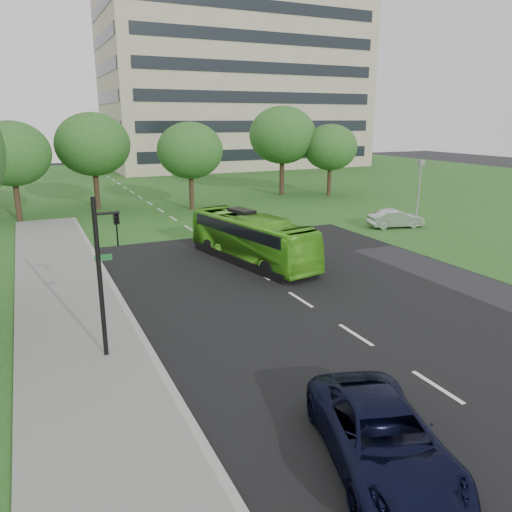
# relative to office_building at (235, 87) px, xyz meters

# --- Properties ---
(ground) EXTENTS (160.00, 160.00, 0.00)m
(ground) POSITION_rel_office_building_xyz_m (-21.96, -61.96, -12.50)
(ground) COLOR black
(ground) RESTS_ON ground
(street_surfaces) EXTENTS (120.00, 120.00, 0.15)m
(street_surfaces) POSITION_rel_office_building_xyz_m (-22.34, -39.21, -12.47)
(street_surfaces) COLOR black
(street_surfaces) RESTS_ON ground
(office_building) EXTENTS (40.10, 20.10, 25.00)m
(office_building) POSITION_rel_office_building_xyz_m (0.00, 0.00, 0.00)
(office_building) COLOR #9F917B
(office_building) RESTS_ON ground
(tree_park_a) EXTENTS (5.61, 5.61, 7.46)m
(tree_park_a) POSITION_rel_office_building_xyz_m (-32.87, -36.06, -7.44)
(tree_park_a) COLOR black
(tree_park_a) RESTS_ON ground
(tree_park_b) EXTENTS (6.18, 6.18, 8.11)m
(tree_park_b) POSITION_rel_office_building_xyz_m (-26.67, -32.90, -7.03)
(tree_park_b) COLOR black
(tree_park_b) RESTS_ON ground
(tree_park_c) EXTENTS (5.52, 5.52, 7.33)m
(tree_park_c) POSITION_rel_office_building_xyz_m (-19.33, -36.56, -7.52)
(tree_park_c) COLOR black
(tree_park_c) RESTS_ON ground
(tree_park_d) EXTENTS (6.66, 6.66, 8.81)m
(tree_park_d) POSITION_rel_office_building_xyz_m (-8.36, -32.26, -6.54)
(tree_park_d) COLOR black
(tree_park_d) RESTS_ON ground
(tree_park_e) EXTENTS (5.31, 5.31, 7.07)m
(tree_park_e) POSITION_rel_office_building_xyz_m (-4.30, -34.81, -7.69)
(tree_park_e) COLOR black
(tree_park_e) RESTS_ON ground
(bus) EXTENTS (3.94, 9.50, 2.58)m
(bus) POSITION_rel_office_building_xyz_m (-21.39, -53.57, -11.21)
(bus) COLOR #57B923
(bus) RESTS_ON ground
(sedan) EXTENTS (4.13, 2.19, 1.30)m
(sedan) POSITION_rel_office_building_xyz_m (-8.41, -49.86, -11.85)
(sedan) COLOR #B7B6BB
(sedan) RESTS_ON ground
(suv) EXTENTS (3.72, 5.59, 1.43)m
(suv) POSITION_rel_office_building_xyz_m (-25.61, -69.96, -11.79)
(suv) COLOR black
(suv) RESTS_ON ground
(traffic_light) EXTENTS (0.85, 0.22, 5.30)m
(traffic_light) POSITION_rel_office_building_xyz_m (-30.24, -62.03, -9.38)
(traffic_light) COLOR black
(traffic_light) RESTS_ON ground
(camera_pole) EXTENTS (0.44, 0.40, 4.71)m
(camera_pole) POSITION_rel_office_building_xyz_m (-6.48, -49.87, -9.46)
(camera_pole) COLOR gray
(camera_pole) RESTS_ON ground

